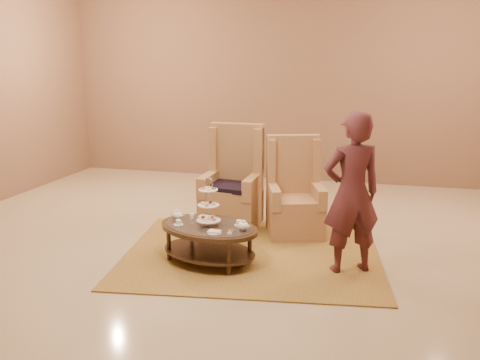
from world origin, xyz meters
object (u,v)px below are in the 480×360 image
(armchair_right, at_px, (294,201))
(tea_table, at_px, (209,232))
(armchair_left, at_px, (233,191))
(person, at_px, (352,194))

(armchair_right, bearing_deg, tea_table, -138.28)
(armchair_left, xyz_separation_m, armchair_right, (0.83, -0.17, -0.04))
(armchair_left, bearing_deg, tea_table, -84.92)
(person, bearing_deg, tea_table, -21.48)
(tea_table, distance_m, person, 1.53)
(tea_table, xyz_separation_m, armchair_left, (-0.12, 1.38, 0.10))
(armchair_left, bearing_deg, armchair_right, -11.45)
(armchair_left, height_order, armchair_right, armchair_left)
(armchair_left, bearing_deg, person, -38.21)
(person, bearing_deg, armchair_left, -65.28)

